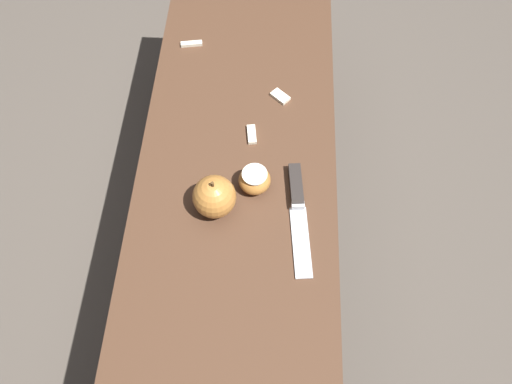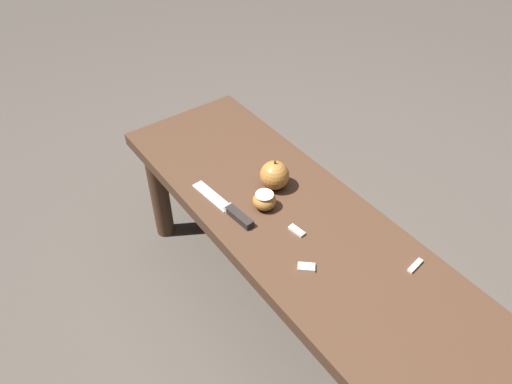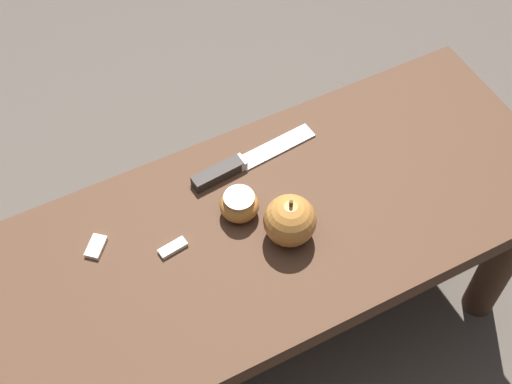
{
  "view_description": "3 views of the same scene",
  "coord_description": "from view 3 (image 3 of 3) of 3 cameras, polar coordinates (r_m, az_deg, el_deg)",
  "views": [
    {
      "loc": [
        -0.6,
        -0.07,
        1.3
      ],
      "look_at": [
        -0.13,
        -0.04,
        0.47
      ],
      "focal_mm": 35.0,
      "sensor_mm": 36.0,
      "label": 1
    },
    {
      "loc": [
        0.68,
        -0.63,
        1.38
      ],
      "look_at": [
        -0.13,
        -0.04,
        0.47
      ],
      "focal_mm": 35.0,
      "sensor_mm": 36.0,
      "label": 2
    },
    {
      "loc": [
        0.17,
        0.54,
        1.4
      ],
      "look_at": [
        -0.13,
        -0.04,
        0.47
      ],
      "focal_mm": 50.0,
      "sensor_mm": 36.0,
      "label": 3
    }
  ],
  "objects": [
    {
      "name": "apple_slice_near_knife",
      "position": [
        1.15,
        -12.68,
        -4.29
      ],
      "size": [
        0.05,
        0.05,
        0.01
      ],
      "color": "white",
      "rests_on": "wooden_bench"
    },
    {
      "name": "ground_plane",
      "position": [
        1.52,
        -3.77,
        -13.52
      ],
      "size": [
        8.0,
        8.0,
        0.0
      ],
      "primitive_type": "plane",
      "color": "#4C443D"
    },
    {
      "name": "wooden_bench",
      "position": [
        1.19,
        -4.72,
        -6.93
      ],
      "size": [
        1.27,
        0.41,
        0.44
      ],
      "color": "#472D1E",
      "rests_on": "ground_plane"
    },
    {
      "name": "knife",
      "position": [
        1.21,
        -1.61,
        2.14
      ],
      "size": [
        0.24,
        0.05,
        0.02
      ],
      "rotation": [
        0.0,
        0.0,
        -3.05
      ],
      "color": "#B7BABF",
      "rests_on": "wooden_bench"
    },
    {
      "name": "apple_slice_near_bowl",
      "position": [
        1.13,
        -6.67,
        -4.46
      ],
      "size": [
        0.05,
        0.02,
        0.01
      ],
      "color": "white",
      "rests_on": "wooden_bench"
    },
    {
      "name": "apple_cut",
      "position": [
        1.14,
        -1.35,
        -1.03
      ],
      "size": [
        0.06,
        0.06,
        0.05
      ],
      "color": "#B27233",
      "rests_on": "wooden_bench"
    },
    {
      "name": "apple_whole",
      "position": [
        1.1,
        2.72,
        -2.3
      ],
      "size": [
        0.08,
        0.08,
        0.09
      ],
      "color": "#B27233",
      "rests_on": "wooden_bench"
    }
  ]
}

